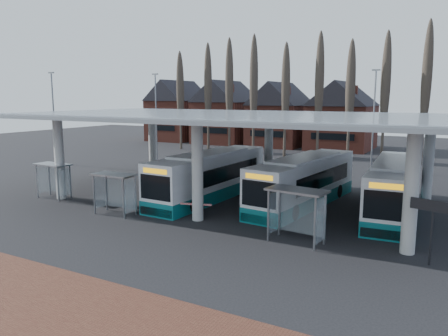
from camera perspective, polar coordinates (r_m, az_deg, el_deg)
The scene contains 15 objects.
ground at distance 25.16m, azimuth -6.49°, elevation -8.14°, with size 140.00×140.00×0.00m, color black.
station_canopy at distance 30.93m, azimuth 1.92°, elevation 5.90°, with size 32.00×16.00×6.34m.
poplar_row at distance 54.39m, azimuth 14.12°, elevation 10.36°, with size 45.10×1.10×14.50m.
townhouse_row at distance 70.16m, azimuth 3.74°, elevation 8.00°, with size 36.80×10.30×12.25m.
lamp_post_a at distance 52.45m, azimuth -8.86°, elevation 6.81°, with size 0.80×0.16×10.17m.
lamp_post_b at distance 46.29m, azimuth 18.95°, elevation 6.11°, with size 0.80×0.16×10.17m.
lamp_post_d at distance 52.21m, azimuth -21.34°, elevation 6.28°, with size 0.80×0.16×10.17m.
bus_1 at distance 32.51m, azimuth -1.80°, elevation -1.10°, with size 3.13×12.66×3.49m.
bus_2 at distance 31.03m, azimuth 10.43°, elevation -1.81°, with size 4.00×12.56×3.43m.
bus_3 at distance 30.45m, azimuth 21.32°, elevation -2.50°, with size 3.55×12.59×3.45m.
shelter_0 at distance 34.97m, azimuth -21.24°, elevation -0.60°, with size 2.85×1.51×2.59m.
shelter_1 at distance 28.92m, azimuth -13.94°, elevation -2.11°, with size 2.89×1.48×2.66m.
shelter_2 at distance 22.94m, azimuth 9.63°, elevation -4.58°, with size 3.22×1.89×2.84m.
info_sign_0 at distance 21.53m, azimuth 25.66°, elevation -5.08°, with size 1.97×0.64×2.99m.
barrier at distance 27.30m, azimuth -3.69°, elevation -4.88°, with size 2.09×0.89×1.08m.
Camera 1 is at (13.93, -19.56, 7.52)m, focal length 35.00 mm.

